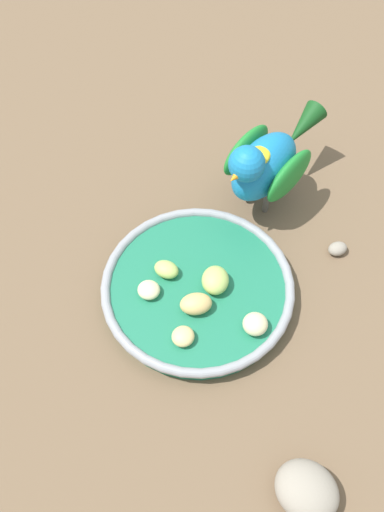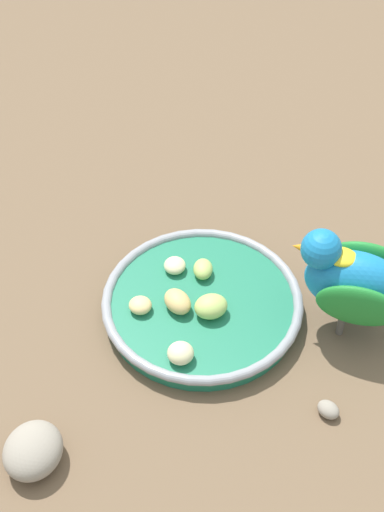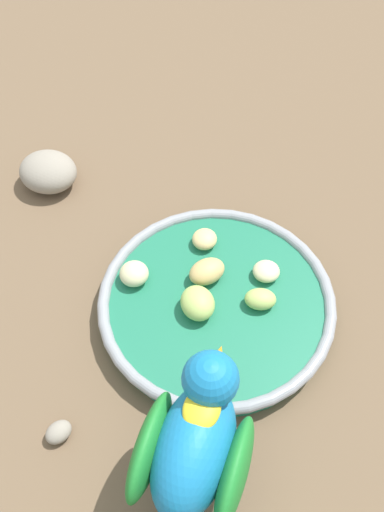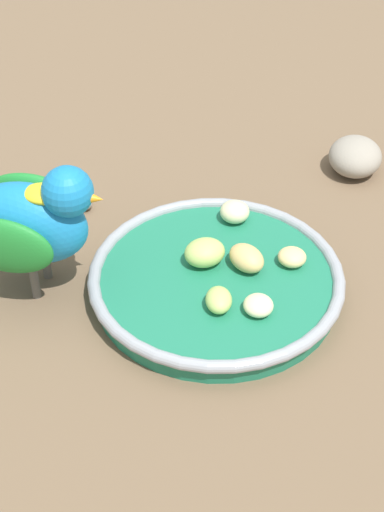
{
  "view_description": "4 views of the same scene",
  "coord_description": "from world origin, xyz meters",
  "px_view_note": "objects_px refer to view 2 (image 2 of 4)",
  "views": [
    {
      "loc": [
        0.29,
        0.15,
        0.62
      ],
      "look_at": [
        -0.03,
        -0.05,
        0.05
      ],
      "focal_mm": 41.37,
      "sensor_mm": 36.0,
      "label": 1
    },
    {
      "loc": [
        -0.08,
        0.53,
        0.68
      ],
      "look_at": [
        0.0,
        -0.05,
        0.06
      ],
      "focal_mm": 54.31,
      "sensor_mm": 36.0,
      "label": 2
    },
    {
      "loc": [
        -0.34,
        -0.06,
        0.55
      ],
      "look_at": [
        0.02,
        -0.0,
        0.05
      ],
      "focal_mm": 45.83,
      "sensor_mm": 36.0,
      "label": 3
    },
    {
      "loc": [
        0.01,
        -0.55,
        0.48
      ],
      "look_at": [
        -0.03,
        -0.04,
        0.05
      ],
      "focal_mm": 54.92,
      "sensor_mm": 36.0,
      "label": 4
    }
  ],
  "objects_px": {
    "apple_piece_5": "(203,269)",
    "parrot": "(359,280)",
    "apple_piece_4": "(140,305)",
    "apple_piece_2": "(183,353)",
    "rock_large": "(33,451)",
    "apple_piece_1": "(175,265)",
    "apple_piece_3": "(178,302)",
    "feeding_bowl": "(202,304)",
    "apple_piece_0": "(211,306)",
    "pebble_0": "(328,410)"
  },
  "relations": [
    {
      "from": "apple_piece_0",
      "to": "apple_piece_2",
      "type": "distance_m",
      "value": 0.07
    },
    {
      "from": "apple_piece_2",
      "to": "rock_large",
      "type": "height_order",
      "value": "apple_piece_2"
    },
    {
      "from": "apple_piece_1",
      "to": "rock_large",
      "type": "distance_m",
      "value": 0.27
    },
    {
      "from": "feeding_bowl",
      "to": "pebble_0",
      "type": "bearing_deg",
      "value": 141.26
    },
    {
      "from": "feeding_bowl",
      "to": "rock_large",
      "type": "bearing_deg",
      "value": 56.63
    },
    {
      "from": "apple_piece_1",
      "to": "parrot",
      "type": "height_order",
      "value": "parrot"
    },
    {
      "from": "rock_large",
      "to": "feeding_bowl",
      "type": "bearing_deg",
      "value": -123.37
    },
    {
      "from": "feeding_bowl",
      "to": "parrot",
      "type": "height_order",
      "value": "parrot"
    },
    {
      "from": "apple_piece_3",
      "to": "apple_piece_5",
      "type": "distance_m",
      "value": 0.06
    },
    {
      "from": "apple_piece_3",
      "to": "apple_piece_4",
      "type": "distance_m",
      "value": 0.04
    },
    {
      "from": "apple_piece_2",
      "to": "rock_large",
      "type": "xyz_separation_m",
      "value": [
        0.13,
        0.13,
        -0.01
      ]
    },
    {
      "from": "apple_piece_2",
      "to": "apple_piece_5",
      "type": "bearing_deg",
      "value": -92.61
    },
    {
      "from": "feeding_bowl",
      "to": "apple_piece_1",
      "type": "xyz_separation_m",
      "value": [
        0.04,
        -0.04,
        0.01
      ]
    },
    {
      "from": "apple_piece_1",
      "to": "apple_piece_2",
      "type": "distance_m",
      "value": 0.13
    },
    {
      "from": "parrot",
      "to": "apple_piece_1",
      "type": "bearing_deg",
      "value": -2.88
    },
    {
      "from": "apple_piece_2",
      "to": "pebble_0",
      "type": "xyz_separation_m",
      "value": [
        -0.15,
        0.03,
        -0.02
      ]
    },
    {
      "from": "apple_piece_3",
      "to": "parrot",
      "type": "distance_m",
      "value": 0.2
    },
    {
      "from": "apple_piece_5",
      "to": "parrot",
      "type": "relative_size",
      "value": 0.16
    },
    {
      "from": "apple_piece_0",
      "to": "apple_piece_1",
      "type": "bearing_deg",
      "value": -50.3
    },
    {
      "from": "apple_piece_0",
      "to": "apple_piece_1",
      "type": "relative_size",
      "value": 1.41
    },
    {
      "from": "apple_piece_5",
      "to": "apple_piece_2",
      "type": "bearing_deg",
      "value": 87.39
    },
    {
      "from": "rock_large",
      "to": "parrot",
      "type": "bearing_deg",
      "value": -144.95
    },
    {
      "from": "apple_piece_1",
      "to": "parrot",
      "type": "bearing_deg",
      "value": 169.23
    },
    {
      "from": "apple_piece_1",
      "to": "pebble_0",
      "type": "distance_m",
      "value": 0.24
    },
    {
      "from": "apple_piece_4",
      "to": "apple_piece_5",
      "type": "bearing_deg",
      "value": -134.67
    },
    {
      "from": "apple_piece_1",
      "to": "apple_piece_5",
      "type": "xyz_separation_m",
      "value": [
        -0.03,
        0.0,
        0.0
      ]
    },
    {
      "from": "apple_piece_3",
      "to": "apple_piece_5",
      "type": "height_order",
      "value": "apple_piece_3"
    },
    {
      "from": "apple_piece_1",
      "to": "feeding_bowl",
      "type": "bearing_deg",
      "value": 131.43
    },
    {
      "from": "parrot",
      "to": "apple_piece_3",
      "type": "bearing_deg",
      "value": 13.21
    },
    {
      "from": "parrot",
      "to": "feeding_bowl",
      "type": "bearing_deg",
      "value": 9.34
    },
    {
      "from": "apple_piece_0",
      "to": "apple_piece_2",
      "type": "relative_size",
      "value": 1.31
    },
    {
      "from": "apple_piece_0",
      "to": "parrot",
      "type": "relative_size",
      "value": 0.2
    },
    {
      "from": "apple_piece_1",
      "to": "apple_piece_5",
      "type": "bearing_deg",
      "value": 176.02
    },
    {
      "from": "apple_piece_3",
      "to": "pebble_0",
      "type": "xyz_separation_m",
      "value": [
        -0.17,
        0.1,
        -0.02
      ]
    },
    {
      "from": "apple_piece_4",
      "to": "parrot",
      "type": "xyz_separation_m",
      "value": [
        -0.23,
        -0.03,
        0.05
      ]
    },
    {
      "from": "apple_piece_2",
      "to": "parrot",
      "type": "height_order",
      "value": "parrot"
    },
    {
      "from": "apple_piece_4",
      "to": "rock_large",
      "type": "height_order",
      "value": "rock_large"
    },
    {
      "from": "apple_piece_1",
      "to": "apple_piece_4",
      "type": "height_order",
      "value": "same"
    },
    {
      "from": "parrot",
      "to": "apple_piece_2",
      "type": "bearing_deg",
      "value": 34.14
    },
    {
      "from": "feeding_bowl",
      "to": "apple_piece_3",
      "type": "relative_size",
      "value": 6.2
    },
    {
      "from": "parrot",
      "to": "apple_piece_4",
      "type": "bearing_deg",
      "value": 14.37
    },
    {
      "from": "rock_large",
      "to": "apple_piece_0",
      "type": "bearing_deg",
      "value": -127.82
    },
    {
      "from": "apple_piece_0",
      "to": "apple_piece_3",
      "type": "bearing_deg",
      "value": -4.51
    },
    {
      "from": "apple_piece_2",
      "to": "apple_piece_1",
      "type": "bearing_deg",
      "value": -77.53
    },
    {
      "from": "apple_piece_1",
      "to": "rock_large",
      "type": "xyz_separation_m",
      "value": [
        0.1,
        0.25,
        -0.01
      ]
    },
    {
      "from": "apple_piece_5",
      "to": "apple_piece_3",
      "type": "bearing_deg",
      "value": 68.38
    },
    {
      "from": "apple_piece_2",
      "to": "apple_piece_5",
      "type": "xyz_separation_m",
      "value": [
        -0.01,
        -0.12,
        -0.0
      ]
    },
    {
      "from": "apple_piece_2",
      "to": "rock_large",
      "type": "bearing_deg",
      "value": 44.7
    },
    {
      "from": "apple_piece_1",
      "to": "apple_piece_3",
      "type": "xyz_separation_m",
      "value": [
        -0.01,
        0.06,
        0.0
      ]
    },
    {
      "from": "feeding_bowl",
      "to": "apple_piece_2",
      "type": "height_order",
      "value": "apple_piece_2"
    }
  ]
}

